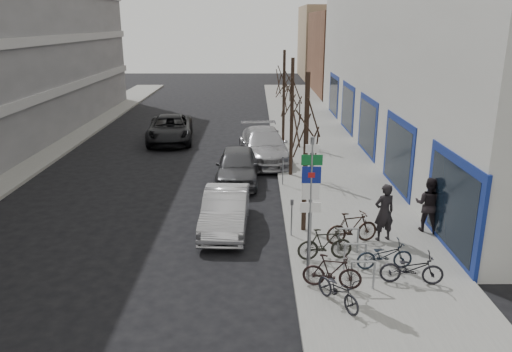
{
  "coord_description": "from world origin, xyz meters",
  "views": [
    {
      "loc": [
        0.94,
        -12.37,
        6.98
      ],
      "look_at": [
        0.97,
        3.76,
        2.0
      ],
      "focal_mm": 35.0,
      "sensor_mm": 36.0,
      "label": 1
    }
  ],
  "objects_px": {
    "bike_mid_curb": "(385,253)",
    "bike_far_curb": "(412,266)",
    "meter_front": "(292,214)",
    "parked_car_mid": "(237,166)",
    "tree_mid": "(292,90)",
    "pedestrian_near": "(384,212)",
    "parked_car_front": "(225,210)",
    "lane_car": "(170,129)",
    "bike_near_left": "(339,288)",
    "bike_far_inner": "(352,227)",
    "bike_near_right": "(332,271)",
    "meter_mid": "(283,168)",
    "bike_mid_inner": "(325,244)",
    "tree_far": "(284,75)",
    "bike_rack": "(355,253)",
    "parked_car_back": "(264,145)",
    "tree_near": "(307,116)",
    "meter_back": "(277,139)",
    "highway_sign_pole": "(310,202)",
    "pedestrian_far": "(429,204)"
  },
  "relations": [
    {
      "from": "lane_car",
      "to": "bike_near_right",
      "type": "bearing_deg",
      "value": -73.96
    },
    {
      "from": "meter_front",
      "to": "bike_near_right",
      "type": "distance_m",
      "value": 3.54
    },
    {
      "from": "parked_car_back",
      "to": "lane_car",
      "type": "xyz_separation_m",
      "value": [
        -5.63,
        4.42,
        -0.05
      ]
    },
    {
      "from": "meter_front",
      "to": "pedestrian_near",
      "type": "bearing_deg",
      "value": -6.64
    },
    {
      "from": "meter_mid",
      "to": "bike_rack",
      "type": "bearing_deg",
      "value": -78.2
    },
    {
      "from": "tree_mid",
      "to": "tree_far",
      "type": "relative_size",
      "value": 1.0
    },
    {
      "from": "lane_car",
      "to": "bike_mid_inner",
      "type": "bearing_deg",
      "value": -71.84
    },
    {
      "from": "parked_car_mid",
      "to": "bike_mid_curb",
      "type": "bearing_deg",
      "value": -61.85
    },
    {
      "from": "parked_car_mid",
      "to": "pedestrian_far",
      "type": "distance_m",
      "value": 8.88
    },
    {
      "from": "meter_front",
      "to": "bike_mid_curb",
      "type": "distance_m",
      "value": 3.46
    },
    {
      "from": "parked_car_front",
      "to": "lane_car",
      "type": "height_order",
      "value": "lane_car"
    },
    {
      "from": "bike_rack",
      "to": "lane_car",
      "type": "xyz_separation_m",
      "value": [
        -8.03,
        16.8,
        0.13
      ]
    },
    {
      "from": "tree_mid",
      "to": "bike_far_inner",
      "type": "distance_m",
      "value": 8.46
    },
    {
      "from": "meter_front",
      "to": "bike_near_right",
      "type": "relative_size",
      "value": 0.79
    },
    {
      "from": "lane_car",
      "to": "pedestrian_near",
      "type": "height_order",
      "value": "pedestrian_near"
    },
    {
      "from": "highway_sign_pole",
      "to": "tree_near",
      "type": "bearing_deg",
      "value": 86.74
    },
    {
      "from": "highway_sign_pole",
      "to": "meter_mid",
      "type": "distance_m",
      "value": 8.65
    },
    {
      "from": "meter_mid",
      "to": "bike_near_right",
      "type": "bearing_deg",
      "value": -84.62
    },
    {
      "from": "tree_mid",
      "to": "pedestrian_near",
      "type": "bearing_deg",
      "value": -71.11
    },
    {
      "from": "meter_back",
      "to": "bike_near_right",
      "type": "distance_m",
      "value": 14.46
    },
    {
      "from": "highway_sign_pole",
      "to": "tree_near",
      "type": "xyz_separation_m",
      "value": [
        0.2,
        3.51,
        1.65
      ]
    },
    {
      "from": "bike_near_left",
      "to": "bike_far_inner",
      "type": "distance_m",
      "value": 3.82
    },
    {
      "from": "bike_far_curb",
      "to": "parked_car_front",
      "type": "height_order",
      "value": "parked_car_front"
    },
    {
      "from": "meter_mid",
      "to": "bike_far_inner",
      "type": "distance_m",
      "value": 6.4
    },
    {
      "from": "meter_back",
      "to": "bike_mid_curb",
      "type": "bearing_deg",
      "value": -79.34
    },
    {
      "from": "tree_mid",
      "to": "bike_mid_inner",
      "type": "bearing_deg",
      "value": -87.24
    },
    {
      "from": "highway_sign_pole",
      "to": "meter_back",
      "type": "relative_size",
      "value": 3.31
    },
    {
      "from": "bike_near_left",
      "to": "meter_front",
      "type": "bearing_deg",
      "value": 71.27
    },
    {
      "from": "meter_back",
      "to": "tree_near",
      "type": "bearing_deg",
      "value": -87.55
    },
    {
      "from": "meter_mid",
      "to": "bike_mid_inner",
      "type": "relative_size",
      "value": 0.75
    },
    {
      "from": "bike_near_right",
      "to": "bike_far_inner",
      "type": "distance_m",
      "value": 3.02
    },
    {
      "from": "highway_sign_pole",
      "to": "lane_car",
      "type": "xyz_separation_m",
      "value": [
        -6.63,
        17.41,
        -1.67
      ]
    },
    {
      "from": "bike_rack",
      "to": "lane_car",
      "type": "bearing_deg",
      "value": 115.54
    },
    {
      "from": "meter_front",
      "to": "parked_car_mid",
      "type": "height_order",
      "value": "parked_car_mid"
    },
    {
      "from": "bike_far_inner",
      "to": "parked_car_mid",
      "type": "height_order",
      "value": "parked_car_mid"
    },
    {
      "from": "bike_mid_curb",
      "to": "bike_mid_inner",
      "type": "height_order",
      "value": "bike_mid_inner"
    },
    {
      "from": "tree_far",
      "to": "meter_front",
      "type": "distance_m",
      "value": 13.88
    },
    {
      "from": "meter_back",
      "to": "tree_far",
      "type": "bearing_deg",
      "value": 79.8
    },
    {
      "from": "tree_far",
      "to": "pedestrian_far",
      "type": "height_order",
      "value": "tree_far"
    },
    {
      "from": "bike_far_curb",
      "to": "tree_mid",
      "type": "bearing_deg",
      "value": 20.63
    },
    {
      "from": "meter_front",
      "to": "lane_car",
      "type": "xyz_separation_m",
      "value": [
        -6.38,
        14.4,
        -0.13
      ]
    },
    {
      "from": "bike_mid_curb",
      "to": "bike_far_curb",
      "type": "relative_size",
      "value": 0.96
    },
    {
      "from": "bike_near_right",
      "to": "bike_mid_curb",
      "type": "xyz_separation_m",
      "value": [
        1.67,
        1.07,
        0.01
      ]
    },
    {
      "from": "tree_mid",
      "to": "bike_far_curb",
      "type": "distance_m",
      "value": 11.07
    },
    {
      "from": "tree_near",
      "to": "parked_car_front",
      "type": "xyz_separation_m",
      "value": [
        -2.7,
        0.4,
        -3.4
      ]
    },
    {
      "from": "highway_sign_pole",
      "to": "bike_mid_curb",
      "type": "relative_size",
      "value": 2.57
    },
    {
      "from": "tree_near",
      "to": "lane_car",
      "type": "bearing_deg",
      "value": 116.16
    },
    {
      "from": "bike_mid_curb",
      "to": "pedestrian_near",
      "type": "height_order",
      "value": "pedestrian_near"
    },
    {
      "from": "tree_far",
      "to": "meter_front",
      "type": "xyz_separation_m",
      "value": [
        -0.45,
        -13.5,
        -3.19
      ]
    },
    {
      "from": "tree_far",
      "to": "bike_near_right",
      "type": "relative_size",
      "value": 3.44
    }
  ]
}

